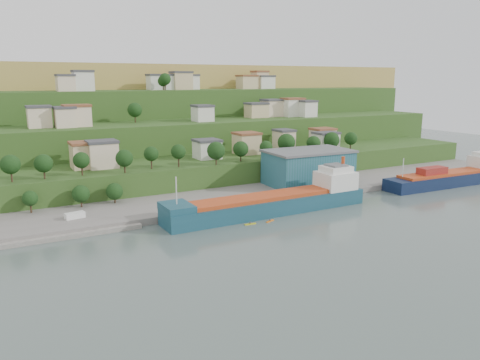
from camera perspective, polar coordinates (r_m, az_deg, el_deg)
ground at (r=134.40m, az=4.31°, el=-5.22°), size 500.00×500.00×0.00m
quay at (r=167.53m, az=4.89°, el=-1.72°), size 220.00×26.00×4.00m
pebble_beach at (r=136.46m, az=-21.06°, el=-5.75°), size 40.00×18.00×2.40m
hillside at (r=287.80m, az=-14.19°, el=3.81°), size 360.00×211.23×96.00m
cargo_ship_near at (r=144.09m, az=4.24°, el=-2.88°), size 67.02×11.17×17.21m
cargo_ship_far at (r=199.25m, az=24.45°, el=0.19°), size 58.30×11.94×15.75m
warehouse at (r=174.30m, az=8.30°, el=1.58°), size 31.79×20.32×12.80m
caravan at (r=139.10m, az=-19.48°, el=-4.25°), size 5.62×3.10×2.48m
dinghy at (r=131.69m, az=-18.02°, el=-5.45°), size 3.86×1.70×0.75m
kayak_orange at (r=135.44m, az=3.68°, el=-4.97°), size 3.18×1.72×0.80m
kayak_yellow at (r=132.47m, az=1.26°, el=-5.33°), size 3.42×0.91×0.85m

